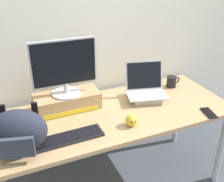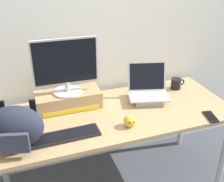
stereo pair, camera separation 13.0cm
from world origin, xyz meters
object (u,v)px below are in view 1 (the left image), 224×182
(messenger_backpack, at_px, (18,132))
(desktop_monitor, at_px, (64,68))
(toner_box_yellow, at_px, (67,101))
(open_laptop, at_px, (146,92))
(external_keyboard, at_px, (69,138))
(cell_phone, at_px, (209,113))
(plush_toy, at_px, (131,120))
(coffee_mug, at_px, (172,82))

(messenger_backpack, bearing_deg, desktop_monitor, 58.03)
(toner_box_yellow, height_order, desktop_monitor, desktop_monitor)
(toner_box_yellow, relative_size, open_laptop, 1.34)
(external_keyboard, distance_m, cell_phone, 1.04)
(open_laptop, distance_m, external_keyboard, 0.78)
(external_keyboard, bearing_deg, messenger_backpack, 177.01)
(external_keyboard, relative_size, plush_toy, 5.41)
(messenger_backpack, relative_size, cell_phone, 2.44)
(desktop_monitor, bearing_deg, cell_phone, -25.14)
(cell_phone, bearing_deg, external_keyboard, -173.65)
(open_laptop, bearing_deg, messenger_backpack, -150.04)
(toner_box_yellow, bearing_deg, coffee_mug, 0.25)
(desktop_monitor, bearing_deg, messenger_backpack, -134.43)
(toner_box_yellow, relative_size, plush_toy, 5.87)
(external_keyboard, bearing_deg, open_laptop, 20.27)
(external_keyboard, bearing_deg, cell_phone, -7.19)
(desktop_monitor, bearing_deg, external_keyboard, -102.14)
(open_laptop, height_order, plush_toy, open_laptop)
(toner_box_yellow, xyz_separation_m, external_keyboard, (-0.10, -0.38, -0.05))
(coffee_mug, bearing_deg, toner_box_yellow, -179.75)
(coffee_mug, xyz_separation_m, cell_phone, (-0.01, -0.49, -0.04))
(open_laptop, height_order, messenger_backpack, open_laptop)
(desktop_monitor, xyz_separation_m, cell_phone, (0.94, -0.49, -0.33))
(plush_toy, bearing_deg, open_laptop, 46.85)
(desktop_monitor, distance_m, messenger_backpack, 0.58)
(coffee_mug, bearing_deg, external_keyboard, -159.83)
(desktop_monitor, height_order, plush_toy, desktop_monitor)
(toner_box_yellow, bearing_deg, messenger_backpack, -136.76)
(open_laptop, relative_size, plush_toy, 4.39)
(toner_box_yellow, relative_size, external_keyboard, 1.08)
(toner_box_yellow, bearing_deg, open_laptop, -8.89)
(open_laptop, bearing_deg, desktop_monitor, -173.83)
(toner_box_yellow, distance_m, coffee_mug, 0.95)
(messenger_backpack, xyz_separation_m, plush_toy, (0.73, -0.03, -0.10))
(desktop_monitor, bearing_deg, open_laptop, -6.38)
(desktop_monitor, height_order, messenger_backpack, desktop_monitor)
(toner_box_yellow, bearing_deg, external_keyboard, -104.52)
(coffee_mug, xyz_separation_m, plush_toy, (-0.61, -0.41, -0.01))
(coffee_mug, bearing_deg, open_laptop, -162.56)
(open_laptop, xyz_separation_m, coffee_mug, (0.32, 0.10, -0.01))
(messenger_backpack, bearing_deg, external_keyboard, 12.97)
(messenger_backpack, relative_size, plush_toy, 4.68)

